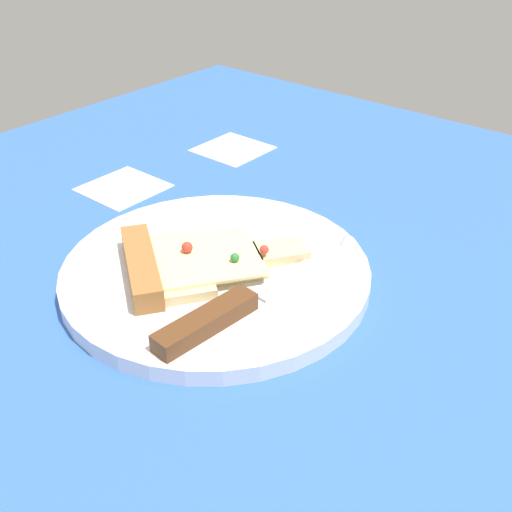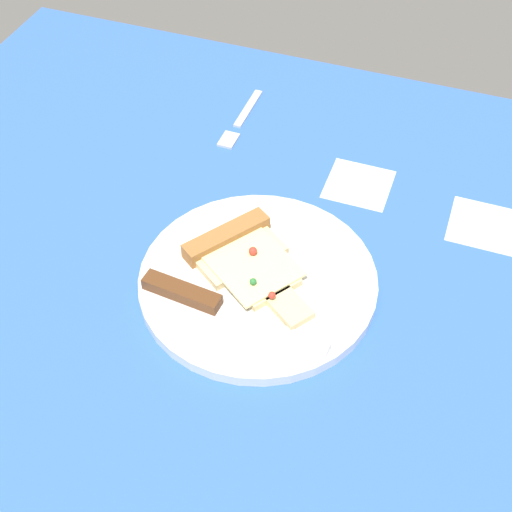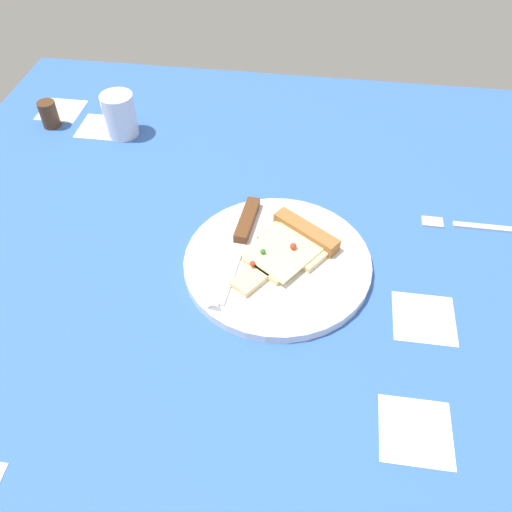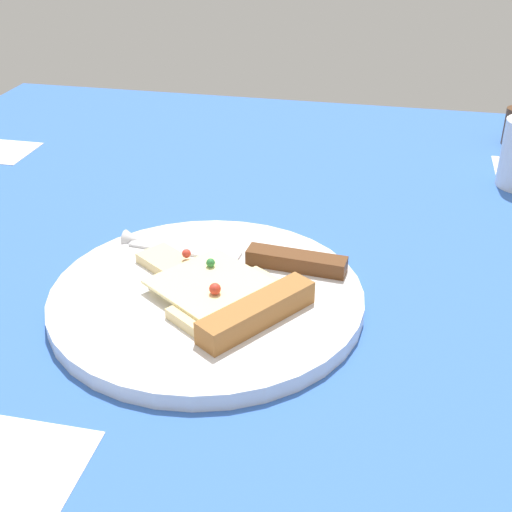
% 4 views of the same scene
% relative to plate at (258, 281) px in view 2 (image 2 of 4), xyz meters
% --- Properties ---
extents(ground_plane, '(1.18, 1.18, 0.03)m').
position_rel_plate_xyz_m(ground_plane, '(0.08, -0.03, -0.02)').
color(ground_plane, '#3360B7').
rests_on(ground_plane, ground).
extents(plate, '(0.30, 0.30, 0.02)m').
position_rel_plate_xyz_m(plate, '(0.00, 0.00, 0.00)').
color(plate, silver).
rests_on(plate, ground_plane).
extents(pizza_slice, '(0.16, 0.19, 0.02)m').
position_rel_plate_xyz_m(pizza_slice, '(-0.02, -0.02, 0.02)').
color(pizza_slice, beige).
rests_on(pizza_slice, plate).
extents(knife, '(0.04, 0.24, 0.02)m').
position_rel_plate_xyz_m(knife, '(0.06, -0.03, 0.01)').
color(knife, silver).
rests_on(knife, plate).
extents(fork, '(0.15, 0.02, 0.01)m').
position_rel_plate_xyz_m(fork, '(-0.30, -0.14, -0.00)').
color(fork, silver).
rests_on(fork, ground_plane).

